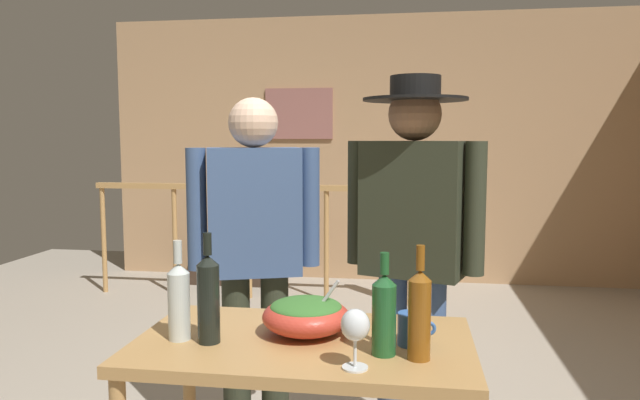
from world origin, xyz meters
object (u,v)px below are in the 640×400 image
Objects in this scene: wine_bottle_dark at (208,297)px; person_standing_right at (413,231)px; serving_table at (304,367)px; person_standing_left at (255,242)px; flat_screen_tv at (236,214)px; wine_glass at (355,327)px; wine_bottle_clear at (179,300)px; wine_bottle_green at (384,313)px; stair_railing at (304,225)px; framed_picture at (299,114)px; wine_bottle_amber at (419,313)px; mug_blue at (412,329)px; tv_console at (238,259)px; salad_bowl at (306,314)px.

person_standing_right is (0.66, 0.80, 0.11)m from wine_bottle_dark.
person_standing_left reaches higher than serving_table.
person_standing_left is (1.00, -3.01, 0.27)m from flat_screen_tv.
person_standing_right reaches higher than flat_screen_tv.
wine_bottle_clear is at bearing 164.89° from wine_glass.
wine_bottle_dark reaches higher than wine_glass.
wine_bottle_green is (0.57, -0.02, -0.02)m from wine_bottle_dark.
wine_bottle_green is at bearing -75.59° from stair_railing.
framed_picture is 1.97× the size of wine_bottle_amber.
serving_table is at bearing 179.69° from mug_blue.
person_standing_right is at bearing 80.01° from wine_glass.
serving_table is (1.36, -3.77, 0.45)m from tv_console.
mug_blue reaches higher than serving_table.
wine_bottle_clear is 0.77m from mug_blue.
serving_table is 3.35× the size of wine_bottle_clear.
wine_bottle_amber reaches higher than wine_glass.
mug_blue is (0.36, -0.05, -0.02)m from salad_bowl.
framed_picture reaches higher than person_standing_right.
person_standing_left is at bearing -71.85° from tv_console.
wine_glass reaches higher than mug_blue.
wine_bottle_clear is 0.21× the size of person_standing_left.
person_standing_right is (0.17, 0.95, 0.14)m from wine_glass.
tv_console is at bearing 90.00° from flat_screen_tv.
wine_bottle_dark reaches higher than tv_console.
wine_bottle_green is 0.11m from wine_bottle_amber.
tv_console is at bearing 103.92° from wine_bottle_clear.
flat_screen_tv is at bearing 111.37° from wine_glass.
framed_picture reaches higher than wine_bottle_dark.
wine_bottle_amber is at bearing -18.13° from serving_table.
stair_railing is 3.30m from wine_bottle_dark.
stair_railing is 1.78× the size of person_standing_left.
wine_bottle_green is at bearing -20.38° from serving_table.
person_standing_right is at bearing -69.24° from stair_railing.
person_standing_right is (0.94, -2.48, 0.35)m from stair_railing.
flat_screen_tv is (-0.78, 0.54, 0.01)m from stair_railing.
tv_console is 2.80× the size of wine_bottle_green.
wine_bottle_green is (1.63, -3.87, 0.68)m from tv_console.
wine_bottle_amber reaches higher than wine_bottle_clear.
tv_console is at bearing -42.11° from person_standing_right.
wine_bottle_green is at bearing -29.44° from salad_bowl.
salad_bowl is 0.34m from wine_glass.
wine_bottle_green is 2.58× the size of mug_blue.
wine_bottle_clear is at bearing -87.03° from stair_railing.
framed_picture is at bearing 104.16° from wine_bottle_green.
salad_bowl is 0.43m from wine_bottle_clear.
wine_bottle_clear is at bearing 172.93° from wine_bottle_dark.
wine_bottle_dark is at bearing -173.47° from mug_blue.
wine_bottle_green is (0.27, -0.10, 0.23)m from serving_table.
wine_bottle_clear is at bearing -175.37° from mug_blue.
framed_picture is at bearing 105.62° from mug_blue.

